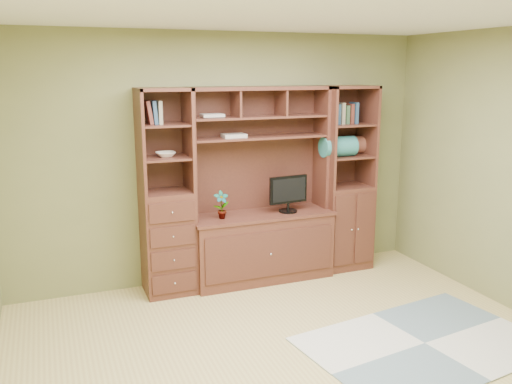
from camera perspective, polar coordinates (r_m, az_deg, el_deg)
name	(u,v)px	position (r m, az deg, el deg)	size (l,w,h in m)	color
room	(309,200)	(3.92, 5.61, -0.82)	(4.60, 4.10, 2.64)	tan
center_hutch	(262,186)	(5.66, 0.62, 0.60)	(1.54, 0.53, 2.05)	#4D251B
left_tower	(166,193)	(5.41, -9.41, -0.14)	(0.50, 0.45, 2.05)	#4D251B
right_tower	(345,179)	(6.14, 9.38, 1.40)	(0.55, 0.45, 2.05)	#4D251B
rug	(425,344)	(4.85, 17.34, -15.00)	(1.92, 1.28, 0.01)	#9EA4A3
monitor	(288,187)	(5.74, 3.42, 0.50)	(0.44, 0.20, 0.54)	black
orchid	(221,205)	(5.51, -3.66, -1.37)	(0.15, 0.10, 0.29)	#9C4934
magazines	(234,136)	(5.56, -2.36, 5.95)	(0.24, 0.17, 0.04)	#AEA194
bowl	(166,154)	(5.34, -9.49, 3.93)	(0.19, 0.19, 0.05)	white
blanket_teal	(338,147)	(5.97, 8.66, 4.75)	(0.38, 0.22, 0.22)	#286B69
blanket_red	(350,145)	(6.19, 9.83, 4.88)	(0.35, 0.20, 0.20)	brown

